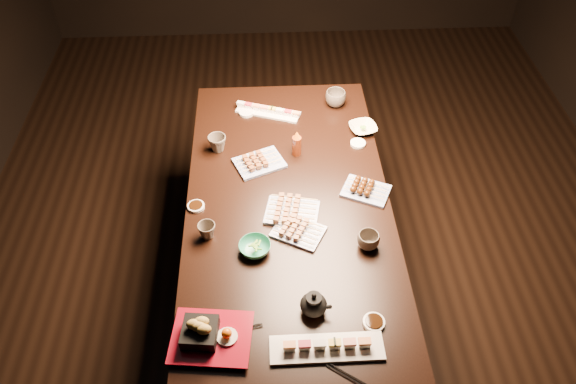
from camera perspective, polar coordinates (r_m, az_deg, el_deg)
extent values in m
plane|color=black|center=(3.26, 2.41, -6.00)|extent=(5.00, 5.00, 0.00)
cube|color=black|center=(2.76, 0.05, -6.54)|extent=(1.23, 1.94, 0.75)
imported|color=#2E8D6E|center=(2.28, -3.39, -5.66)|extent=(0.15, 0.15, 0.04)
imported|color=beige|center=(2.86, 7.62, 6.44)|extent=(0.16, 0.16, 0.03)
imported|color=#4E453C|center=(2.34, -8.23, -3.91)|extent=(0.09, 0.09, 0.07)
imported|color=#4E453C|center=(2.31, 8.15, -4.92)|extent=(0.11, 0.11, 0.07)
imported|color=#4E453C|center=(2.73, -7.19, 4.92)|extent=(0.10, 0.10, 0.08)
imported|color=#4E453C|center=(3.01, 4.85, 9.46)|extent=(0.11, 0.11, 0.08)
cylinder|color=#67260D|center=(2.67, 0.90, 5.00)|extent=(0.05, 0.05, 0.14)
cylinder|color=white|center=(2.49, -9.33, -1.44)|extent=(0.08, 0.08, 0.01)
cylinder|color=white|center=(2.78, 7.11, 4.92)|extent=(0.10, 0.10, 0.01)
cylinder|color=white|center=(2.12, 8.71, -12.95)|extent=(0.11, 0.11, 0.01)
cylinder|color=white|center=(2.96, -4.26, 8.07)|extent=(0.08, 0.08, 0.01)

